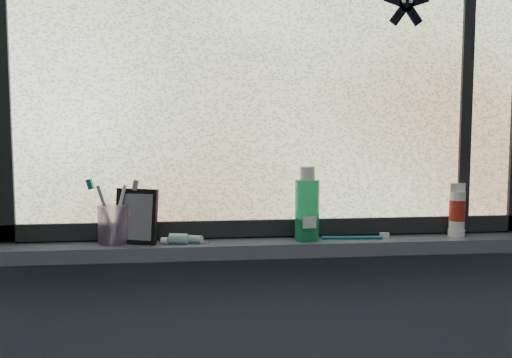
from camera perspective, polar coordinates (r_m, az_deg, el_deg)
The scene contains 13 objects.
wall_back at distance 1.74m, azimuth 1.62°, elevation 1.80°, with size 3.00×0.01×2.50m, color #9EA3A8.
windowsill at distance 1.70m, azimuth 1.96°, elevation -6.79°, with size 1.62×0.14×0.04m, color #4C5265.
window_pane at distance 1.72m, azimuth 1.76°, elevation 11.09°, with size 1.50×0.01×1.00m, color silver.
frame_bottom at distance 1.74m, azimuth 1.73°, elevation -4.84°, with size 1.60×0.03×0.05m, color black.
frame_left at distance 1.78m, azimuth -24.18°, elevation 10.43°, with size 0.05×0.03×1.10m, color black.
frame_mullion at distance 1.90m, azimuth 20.29°, elevation 10.23°, with size 0.04×0.03×1.00m, color black.
starfish_sticker at distance 1.84m, azimuth 14.80°, elevation 16.54°, with size 0.15×0.02×0.15m, color black, non-canonical shape.
vanity_mirror at distance 1.67m, azimuth -11.87°, elevation -3.67°, with size 0.13×0.06×0.16m, color black.
toothpaste_tube at distance 1.66m, azimuth -7.13°, elevation -5.93°, with size 0.17×0.04×0.03m, color silver, non-canonical shape.
toothbrush_cup at distance 1.69m, azimuth -14.12°, elevation -4.42°, with size 0.08×0.08×0.11m, color #BF9BCD.
toothbrush_lying at distance 1.73m, azimuth 9.62°, elevation -5.71°, with size 0.23×0.02×0.02m, color #0D6B7D, non-canonical shape.
mouthwash_bottle at distance 1.68m, azimuth 5.14°, elevation -2.48°, with size 0.07×0.07×0.18m, color #21AB6C.
cream_tube at distance 1.85m, azimuth 19.47°, elevation -2.75°, with size 0.05×0.05×0.12m, color silver.
Camera 1 is at (-0.25, -0.41, 1.36)m, focal length 40.00 mm.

